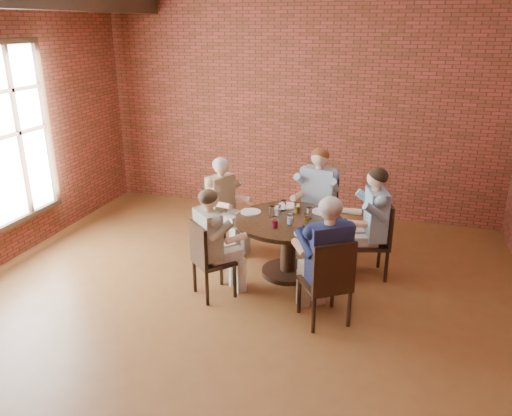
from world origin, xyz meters
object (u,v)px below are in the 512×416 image
(diner_a, at_px, (370,223))
(diner_d, at_px, (213,244))
(chair_d, at_px, (207,257))
(chair_e, at_px, (329,280))
(diner_b, at_px, (317,199))
(chair_c, at_px, (220,214))
(smartphone, at_px, (308,230))
(dining_table, at_px, (288,235))
(diner_e, at_px, (326,260))
(diner_c, at_px, (224,205))
(chair_b, at_px, (319,209))
(chair_a, at_px, (376,236))

(diner_a, xyz_separation_m, diner_d, (-1.66, -1.02, -0.05))
(chair_d, distance_m, chair_e, 1.42)
(diner_b, distance_m, chair_c, 1.37)
(diner_a, distance_m, diner_d, 1.95)
(diner_a, relative_size, smartphone, 10.26)
(chair_d, bearing_deg, dining_table, -90.00)
(diner_b, bearing_deg, diner_e, -66.39)
(diner_c, bearing_deg, dining_table, -90.00)
(dining_table, xyz_separation_m, smartphone, (0.29, -0.30, 0.23))
(diner_c, xyz_separation_m, diner_d, (0.33, -1.24, -0.00))
(smartphone, bearing_deg, diner_b, 91.54)
(dining_table, distance_m, chair_b, 1.06)
(diner_b, bearing_deg, dining_table, -90.00)
(dining_table, relative_size, chair_b, 1.34)
(chair_c, xyz_separation_m, chair_e, (1.76, -1.51, 0.02))
(chair_c, bearing_deg, diner_c, -90.00)
(chair_a, height_order, chair_c, chair_a)
(diner_c, distance_m, smartphone, 1.54)
(smartphone, bearing_deg, diner_d, -159.07)
(dining_table, height_order, diner_e, diner_e)
(chair_c, bearing_deg, chair_d, -139.85)
(chair_b, xyz_separation_m, diner_d, (-0.90, -1.79, 0.12))
(diner_a, height_order, chair_c, diner_a)
(chair_c, xyz_separation_m, chair_d, (0.35, -1.33, -0.00))
(diner_b, bearing_deg, diner_a, -30.23)
(chair_b, xyz_separation_m, chair_d, (-0.95, -1.85, -0.03))
(diner_b, height_order, chair_d, diner_b)
(diner_b, bearing_deg, diner_c, -148.69)
(diner_d, distance_m, chair_e, 1.38)
(diner_e, bearing_deg, chair_c, -73.61)
(chair_c, height_order, diner_d, diner_d)
(dining_table, relative_size, chair_e, 1.36)
(chair_d, distance_m, diner_d, 0.17)
(chair_e, bearing_deg, chair_c, -74.27)
(chair_b, xyz_separation_m, diner_b, (-0.02, -0.10, 0.18))
(dining_table, relative_size, diner_b, 0.93)
(diner_a, height_order, diner_c, diner_a)
(diner_c, distance_m, diner_d, 1.28)
(chair_c, bearing_deg, chair_a, -70.60)
(diner_d, bearing_deg, chair_a, -105.91)
(chair_b, bearing_deg, diner_a, -34.69)
(chair_e, bearing_deg, diner_e, -90.00)
(diner_a, distance_m, diner_c, 2.00)
(dining_table, height_order, chair_b, chair_b)
(chair_c, height_order, chair_d, chair_c)
(chair_d, bearing_deg, diner_a, -104.60)
(chair_a, distance_m, diner_e, 1.30)
(chair_d, relative_size, diner_d, 0.71)
(diner_b, relative_size, diner_c, 1.09)
(diner_b, bearing_deg, chair_b, 90.00)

